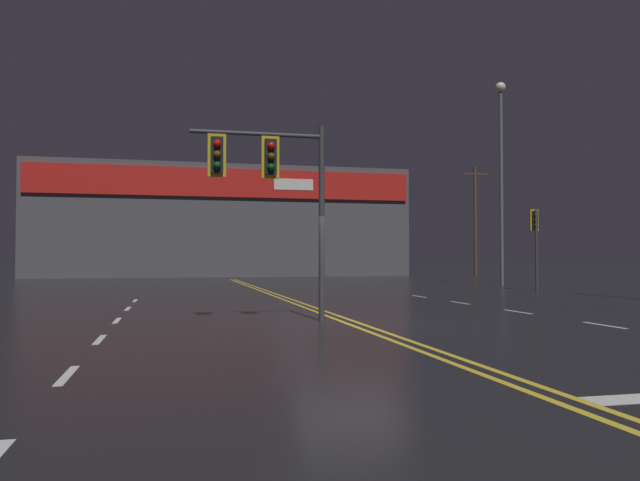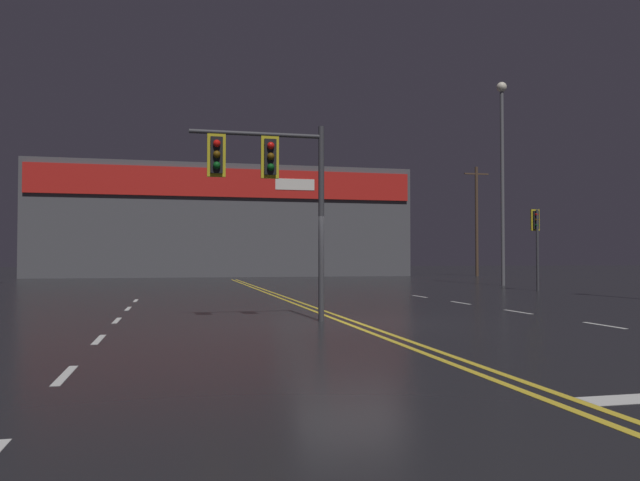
# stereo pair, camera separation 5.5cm
# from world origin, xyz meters

# --- Properties ---
(ground_plane) EXTENTS (200.00, 200.00, 0.00)m
(ground_plane) POSITION_xyz_m (0.00, 0.00, 0.00)
(ground_plane) COLOR black
(road_markings) EXTENTS (15.88, 60.00, 0.01)m
(road_markings) POSITION_xyz_m (1.07, -1.64, 0.00)
(road_markings) COLOR gold
(road_markings) RESTS_ON ground
(traffic_signal_median) EXTENTS (3.18, 0.36, 4.66)m
(traffic_signal_median) POSITION_xyz_m (-1.92, 0.51, 3.50)
(traffic_signal_median) COLOR #38383D
(traffic_signal_median) RESTS_ON ground
(traffic_signal_corner_northeast) EXTENTS (0.42, 0.36, 3.76)m
(traffic_signal_corner_northeast) POSITION_xyz_m (12.27, 11.84, 2.77)
(traffic_signal_corner_northeast) COLOR #38383D
(traffic_signal_corner_northeast) RESTS_ON ground
(streetlight_far_median) EXTENTS (0.56, 0.56, 11.22)m
(streetlight_far_median) POSITION_xyz_m (13.49, 17.02, 7.00)
(streetlight_far_median) COLOR #59595E
(streetlight_far_median) RESTS_ON ground
(building_backdrop) EXTENTS (30.63, 10.23, 9.03)m
(building_backdrop) POSITION_xyz_m (0.00, 40.49, 4.53)
(building_backdrop) COLOR #4C4C51
(building_backdrop) RESTS_ON ground
(utility_pole_row) EXTENTS (43.73, 0.26, 12.26)m
(utility_pole_row) POSITION_xyz_m (-2.81, 34.21, 5.68)
(utility_pole_row) COLOR #4C3828
(utility_pole_row) RESTS_ON ground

